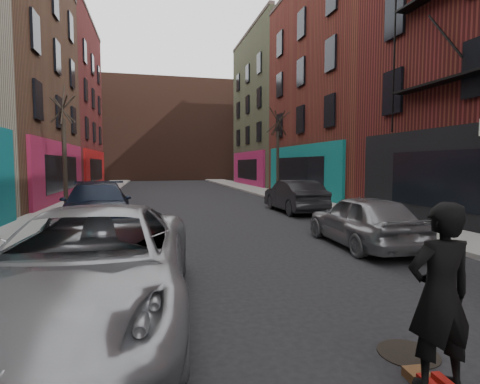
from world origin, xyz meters
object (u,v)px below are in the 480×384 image
tree_right_far (278,145)px  parked_left_end (97,206)px  tree_left_far (64,139)px  parked_right_far (363,220)px  manhole (408,353)px  skateboarder (440,296)px  parked_right_end (294,196)px  parked_left_far (92,265)px

tree_right_far → parked_left_end: (-10.40, -10.92, -2.73)m
parked_left_end → tree_left_far: bearing=106.9°
parked_right_far → manhole: bearing=66.2°
tree_left_far → skateboarder: tree_left_far is taller
parked_right_end → parked_right_far: bearing=83.3°
tree_right_far → parked_right_end: bearing=-104.1°
tree_left_far → parked_right_end: bearing=-12.9°
parked_left_end → skateboarder: (4.45, -10.79, 0.20)m
parked_right_far → parked_right_end: size_ratio=0.93×
parked_right_end → skateboarder: skateboarder is taller
tree_right_far → manhole: tree_right_far is taller
manhole → parked_right_end: bearing=74.2°
parked_right_end → manhole: (-3.57, -12.58, -0.74)m
tree_right_far → parked_right_end: size_ratio=1.50×
parked_left_far → parked_right_far: bearing=32.9°
parked_left_end → skateboarder: 11.67m
tree_left_far → parked_left_far: size_ratio=1.12×
manhole → tree_right_far: bearing=74.9°
parked_left_far → parked_left_end: size_ratio=1.06×
tree_left_far → tree_right_far: bearing=25.8°
tree_left_far → parked_right_far: (9.40, -9.62, -2.66)m
tree_left_far → skateboarder: bearing=-67.7°
tree_left_far → parked_right_end: tree_left_far is taller
tree_left_far → parked_right_far: 13.71m
parked_left_end → parked_right_far: parked_left_end is taller
parked_left_far → parked_left_end: bearing=101.5°
tree_right_far → parked_left_far: tree_right_far is taller
tree_right_far → skateboarder: 22.65m
tree_left_far → parked_right_end: size_ratio=1.43×
tree_left_far → parked_right_end: (10.31, -2.36, -2.63)m
tree_left_far → parked_left_far: 13.65m
skateboarder → manhole: (0.29, 0.77, -0.99)m
manhole → tree_left_far: bearing=114.3°
tree_right_far → parked_right_far: 16.15m
skateboarder → tree_left_far: bearing=-63.0°
parked_left_far → parked_right_far: size_ratio=1.38×
parked_left_end → parked_right_end: 8.69m
tree_left_far → manhole: (6.74, -14.94, -3.37)m
tree_right_far → parked_left_far: size_ratio=1.17×
skateboarder → manhole: size_ratio=2.56×
tree_right_far → parked_left_end: tree_right_far is taller
skateboarder → manhole: bearing=-106.0°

